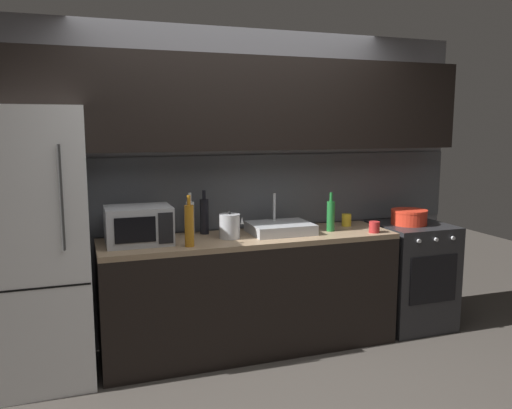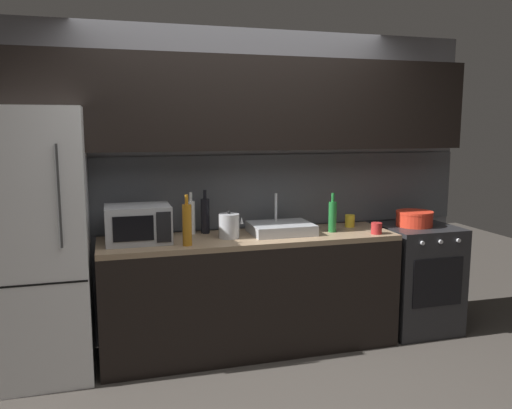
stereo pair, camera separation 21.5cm
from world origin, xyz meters
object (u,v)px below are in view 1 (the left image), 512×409
object	(u,v)px
wine_bottle_white	(190,217)
mug_yellow	(346,220)
refrigerator	(36,247)
wine_bottle_green	(331,215)
wine_bottle_amber	(189,225)
wine_bottle_dark	(204,216)
oven_range	(411,275)
microwave	(139,225)
mug_red	(374,227)
kettle	(230,226)
cooking_pot	(409,217)

from	to	relation	value
wine_bottle_white	mug_yellow	distance (m)	1.32
refrigerator	wine_bottle_green	distance (m)	2.19
wine_bottle_amber	refrigerator	bearing A→B (deg)	169.80
wine_bottle_dark	oven_range	bearing A→B (deg)	-6.45
microwave	wine_bottle_white	size ratio (longest dim) A/B	1.40
wine_bottle_amber	mug_red	size ratio (longest dim) A/B	4.09
microwave	mug_yellow	distance (m)	1.73
oven_range	mug_red	bearing A→B (deg)	-158.91
kettle	cooking_pot	xyz separation A→B (m)	(1.60, 0.02, -0.03)
mug_red	mug_yellow	bearing A→B (deg)	103.01
kettle	mug_red	xyz separation A→B (m)	(1.14, -0.18, -0.05)
microwave	cooking_pot	distance (m)	2.27
refrigerator	wine_bottle_white	xyz separation A→B (m)	(1.09, 0.21, 0.11)
wine_bottle_white	wine_bottle_green	size ratio (longest dim) A/B	1.05
wine_bottle_dark	mug_red	distance (m)	1.34
wine_bottle_green	oven_range	bearing A→B (deg)	1.89
mug_yellow	wine_bottle_amber	bearing A→B (deg)	-167.95
kettle	refrigerator	bearing A→B (deg)	179.17
mug_yellow	refrigerator	bearing A→B (deg)	-177.17
wine_bottle_green	cooking_pot	distance (m)	0.77
kettle	wine_bottle_dark	xyz separation A→B (m)	(-0.14, 0.22, 0.05)
refrigerator	wine_bottle_white	distance (m)	1.12
microwave	mug_red	distance (m)	1.82
microwave	cooking_pot	world-z (taller)	microwave
oven_range	wine_bottle_dark	distance (m)	1.89
microwave	wine_bottle_white	world-z (taller)	wine_bottle_white
wine_bottle_white	wine_bottle_dark	bearing A→B (deg)	-2.50
refrigerator	microwave	distance (m)	0.69
mug_red	kettle	bearing A→B (deg)	171.14
wine_bottle_dark	mug_yellow	distance (m)	1.21
wine_bottle_amber	wine_bottle_white	xyz separation A→B (m)	(0.09, 0.39, -0.02)
kettle	mug_red	world-z (taller)	kettle
refrigerator	wine_bottle_dark	world-z (taller)	refrigerator
refrigerator	kettle	world-z (taller)	refrigerator
refrigerator	mug_yellow	size ratio (longest dim) A/B	18.35
wine_bottle_dark	wine_bottle_green	bearing A→B (deg)	-13.11
oven_range	wine_bottle_amber	world-z (taller)	wine_bottle_amber
wine_bottle_amber	mug_yellow	size ratio (longest dim) A/B	3.56
wine_bottle_dark	kettle	bearing A→B (deg)	-57.37
microwave	mug_yellow	bearing A→B (deg)	3.33
kettle	mug_yellow	bearing A→B (deg)	7.40
kettle	wine_bottle_amber	xyz separation A→B (m)	(-0.34, -0.16, 0.06)
wine_bottle_white	mug_red	bearing A→B (deg)	-16.14
wine_bottle_dark	mug_yellow	size ratio (longest dim) A/B	3.38
wine_bottle_green	cooking_pot	xyz separation A→B (m)	(0.76, 0.03, -0.06)
cooking_pot	mug_red	bearing A→B (deg)	-157.03
oven_range	wine_bottle_amber	xyz separation A→B (m)	(-1.98, -0.18, 0.60)
cooking_pot	wine_bottle_amber	bearing A→B (deg)	-174.68
microwave	mug_yellow	world-z (taller)	microwave
wine_bottle_white	wine_bottle_green	distance (m)	1.11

